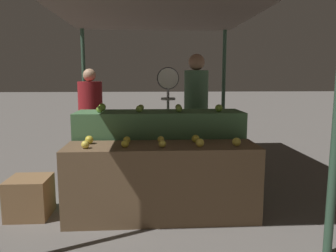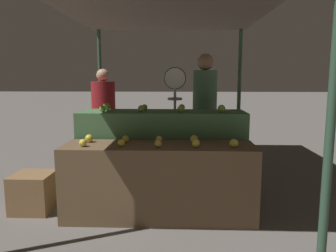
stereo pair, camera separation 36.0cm
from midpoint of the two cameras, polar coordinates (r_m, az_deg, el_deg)
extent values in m
plane|color=#66605B|center=(3.57, -4.04, -15.58)|extent=(60.00, 60.00, 0.00)
cylinder|color=#33513D|center=(6.44, -15.93, 5.62)|extent=(0.07, 0.07, 2.34)
cylinder|color=#33513D|center=(6.42, 8.06, 5.86)|extent=(0.07, 0.07, 2.34)
cube|color=brown|center=(4.45, -4.27, 20.17)|extent=(2.86, 4.05, 0.04)
cube|color=brown|center=(3.43, -4.11, -9.68)|extent=(1.96, 0.55, 0.77)
cube|color=#4C7A4C|center=(3.97, -4.06, -5.04)|extent=(1.96, 0.55, 1.05)
sphere|color=yellow|center=(3.30, -17.29, -3.14)|extent=(0.08, 0.08, 0.08)
sphere|color=gold|center=(3.25, -10.67, -3.09)|extent=(0.08, 0.08, 0.08)
sphere|color=gold|center=(3.21, -4.23, -3.14)|extent=(0.07, 0.07, 0.07)
sphere|color=yellow|center=(3.22, 2.41, -2.97)|extent=(0.08, 0.08, 0.08)
sphere|color=gold|center=(3.30, 8.81, -2.78)|extent=(0.09, 0.09, 0.09)
sphere|color=gold|center=(3.51, -16.44, -2.34)|extent=(0.09, 0.09, 0.09)
sphere|color=gold|center=(3.45, -10.15, -2.42)|extent=(0.07, 0.07, 0.07)
sphere|color=yellow|center=(3.43, -4.27, -2.38)|extent=(0.07, 0.07, 0.07)
sphere|color=gold|center=(3.44, 1.85, -2.24)|extent=(0.08, 0.08, 0.08)
sphere|color=#84AD3D|center=(3.83, -14.48, 2.81)|extent=(0.08, 0.08, 0.08)
sphere|color=#8EB247|center=(3.79, -7.73, 2.97)|extent=(0.08, 0.08, 0.08)
sphere|color=#8EB247|center=(3.77, -0.81, 2.99)|extent=(0.08, 0.08, 0.08)
sphere|color=#84AD3D|center=(3.83, 6.21, 3.11)|extent=(0.09, 0.09, 0.09)
sphere|color=#84AD3D|center=(4.05, -13.92, 3.21)|extent=(0.09, 0.09, 0.09)
sphere|color=#84AD3D|center=(4.00, -7.32, 3.21)|extent=(0.07, 0.07, 0.07)
sphere|color=#7AA338|center=(3.99, -0.76, 3.29)|extent=(0.08, 0.08, 0.08)
cylinder|color=#99999E|center=(4.56, -2.25, -0.60)|extent=(0.04, 0.04, 1.47)
cylinder|color=black|center=(4.50, -2.31, 8.31)|extent=(0.30, 0.01, 0.30)
cylinder|color=silver|center=(4.48, -2.30, 8.30)|extent=(0.28, 0.02, 0.28)
cylinder|color=#99999E|center=(4.49, -2.29, 5.64)|extent=(0.01, 0.01, 0.14)
cylinder|color=#99999E|center=(4.49, -2.28, 4.75)|extent=(0.20, 0.20, 0.03)
cube|color=#2D2D38|center=(4.90, 2.72, -3.76)|extent=(0.29, 0.22, 0.83)
cylinder|color=#476B4C|center=(4.80, 2.78, 5.34)|extent=(0.43, 0.43, 0.72)
sphere|color=#936B51|center=(4.80, 2.83, 11.05)|extent=(0.23, 0.23, 0.23)
cube|color=#2D2D38|center=(5.70, -14.92, -2.76)|extent=(0.32, 0.22, 0.74)
cylinder|color=maroon|center=(5.61, -15.18, 4.19)|extent=(0.45, 0.45, 0.64)
sphere|color=tan|center=(5.60, -15.36, 8.55)|extent=(0.21, 0.21, 0.21)
cube|color=olive|center=(3.87, -25.49, -11.15)|extent=(0.42, 0.42, 0.42)
camera|label=1|loc=(0.18, -92.86, -0.43)|focal=35.00mm
camera|label=2|loc=(0.18, 87.14, 0.43)|focal=35.00mm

